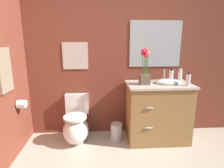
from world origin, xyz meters
name	(u,v)px	position (x,y,z in m)	size (l,w,h in m)	color
wall_back	(130,57)	(0.20, 1.76, 1.25)	(4.34, 0.05, 2.50)	brown
toilet	(76,126)	(-0.65, 1.46, 0.24)	(0.38, 0.59, 0.69)	white
vanity_cabinet	(158,111)	(0.59, 1.44, 0.46)	(0.94, 0.56, 1.07)	#9E7242
flower_vase	(145,71)	(0.36, 1.41, 1.08)	(0.14, 0.14, 0.51)	brown
soap_bottle	(188,80)	(0.94, 1.29, 0.98)	(0.06, 0.06, 0.19)	white
lotion_bottle	(180,76)	(0.91, 1.48, 0.99)	(0.05, 0.05, 0.22)	white
hand_wash_bottle	(171,76)	(0.77, 1.47, 0.99)	(0.06, 0.06, 0.21)	white
trash_bin	(116,132)	(-0.04, 1.44, 0.14)	(0.18, 0.18, 0.27)	#B7B7BC
wall_poster	(75,56)	(-0.65, 1.73, 1.27)	(0.38, 0.01, 0.41)	beige
wall_mirror	(155,44)	(0.59, 1.73, 1.45)	(0.80, 0.01, 0.70)	#B2BCC6
hanging_towel	(5,70)	(-1.38, 1.06, 1.17)	(0.03, 0.28, 0.52)	gray
toilet_paper_roll	(22,104)	(-1.32, 1.27, 0.68)	(0.11, 0.11, 0.11)	white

